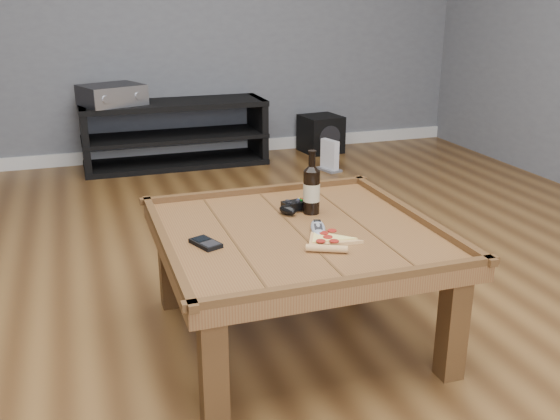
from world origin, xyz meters
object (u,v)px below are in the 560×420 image
object	(u,v)px
beer_bottle	(312,188)
media_console	(175,134)
av_receiver	(112,95)
remote_control	(318,228)
smartphone	(206,243)
game_controller	(297,207)
subwoofer	(321,134)
pizza_slice	(328,241)
coffee_table	(297,245)
game_console	(330,157)

from	to	relation	value
beer_bottle	media_console	bearing A→B (deg)	92.66
media_console	av_receiver	size ratio (longest dim) A/B	2.71
remote_control	smartphone	bearing A→B (deg)	-161.82
media_console	av_receiver	distance (m)	0.55
remote_control	game_controller	bearing A→B (deg)	108.18
beer_bottle	subwoofer	size ratio (longest dim) A/B	0.74
beer_bottle	game_controller	size ratio (longest dim) A/B	1.55
pizza_slice	subwoofer	xyz separation A→B (m)	(1.18, 2.96, -0.31)
media_console	pizza_slice	size ratio (longest dim) A/B	4.75
beer_bottle	av_receiver	size ratio (longest dim) A/B	0.49
coffee_table	pizza_slice	distance (m)	0.18
media_console	remote_control	bearing A→B (deg)	-88.55
pizza_slice	remote_control	xyz separation A→B (m)	(0.01, 0.12, 0.00)
coffee_table	game_controller	bearing A→B (deg)	70.10
game_controller	subwoofer	xyz separation A→B (m)	(1.17, 2.61, -0.32)
beer_bottle	game_controller	bearing A→B (deg)	149.57
game_controller	game_console	bearing A→B (deg)	54.33
av_receiver	pizza_slice	bearing A→B (deg)	-101.30
remote_control	av_receiver	distance (m)	2.83
coffee_table	smartphone	bearing A→B (deg)	-173.90
coffee_table	game_console	size ratio (longest dim) A/B	4.34
av_receiver	media_console	bearing A→B (deg)	-20.55
media_console	remote_control	xyz separation A→B (m)	(0.07, -2.79, 0.22)
smartphone	remote_control	distance (m)	0.42
media_console	smartphone	size ratio (longest dim) A/B	10.29
game_controller	game_console	distance (m)	2.29
pizza_slice	av_receiver	world-z (taller)	av_receiver
game_controller	smartphone	bearing A→B (deg)	-160.60
media_console	av_receiver	xyz separation A→B (m)	(-0.45, -0.01, 0.33)
game_controller	smartphone	xyz separation A→B (m)	(-0.42, -0.23, -0.01)
av_receiver	subwoofer	bearing A→B (deg)	-19.39
subwoofer	av_receiver	bearing A→B (deg)	174.35
remote_control	av_receiver	size ratio (longest dim) A/B	0.35
beer_bottle	av_receiver	world-z (taller)	beer_bottle
subwoofer	game_console	xyz separation A→B (m)	(-0.16, -0.58, -0.05)
media_console	game_controller	distance (m)	2.57
beer_bottle	smartphone	distance (m)	0.52
pizza_slice	game_controller	bearing A→B (deg)	113.15
smartphone	game_console	bearing A→B (deg)	35.53
media_console	av_receiver	world-z (taller)	av_receiver
smartphone	game_controller	bearing A→B (deg)	6.49
coffee_table	media_console	bearing A→B (deg)	90.00
subwoofer	beer_bottle	bearing A→B (deg)	-120.52
game_controller	av_receiver	xyz separation A→B (m)	(-0.52, 2.55, 0.10)
coffee_table	beer_bottle	distance (m)	0.26
media_console	coffee_table	bearing A→B (deg)	-90.00
coffee_table	game_controller	distance (m)	0.22
remote_control	av_receiver	bearing A→B (deg)	118.41
beer_bottle	subwoofer	distance (m)	2.89
media_console	game_controller	world-z (taller)	media_console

